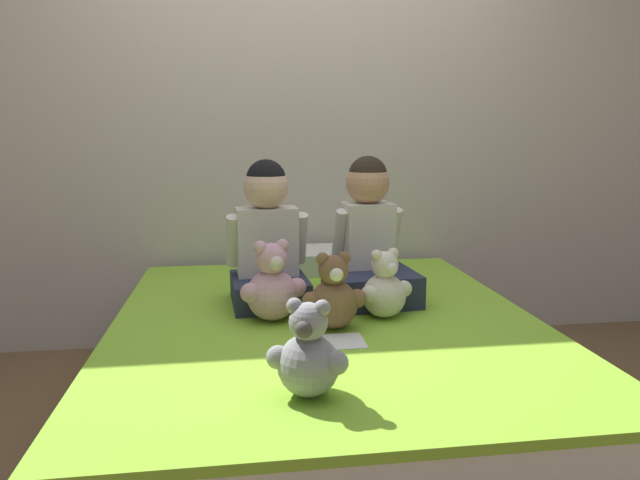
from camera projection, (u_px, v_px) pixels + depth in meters
name	position (u px, v px, depth m)	size (l,w,h in m)	color
ground_plane	(326.00, 427.00, 2.34)	(14.00, 14.00, 0.00)	brown
wall_behind_bed	(297.00, 121.00, 3.15)	(8.00, 0.06, 2.50)	beige
bed	(326.00, 374.00, 2.29)	(1.66, 1.97, 0.47)	brown
child_on_left	(268.00, 240.00, 2.41)	(0.35, 0.37, 0.61)	#282D47
child_on_right	(369.00, 242.00, 2.47)	(0.38, 0.43, 0.62)	#282D47
teddy_bear_held_by_left_child	(272.00, 287.00, 2.19)	(0.26, 0.20, 0.32)	#DBA3B2
teddy_bear_held_by_right_child	(385.00, 289.00, 2.23)	(0.22, 0.17, 0.27)	silver
teddy_bear_between_children	(333.00, 296.00, 2.10)	(0.24, 0.18, 0.29)	brown
teddy_bear_at_foot_of_bed	(308.00, 355.00, 1.56)	(0.22, 0.17, 0.28)	#939399
pillow_at_headboard	(303.00, 260.00, 3.01)	(0.54, 0.33, 0.11)	silver
sign_card	(334.00, 342.00, 1.98)	(0.21, 0.15, 0.00)	white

